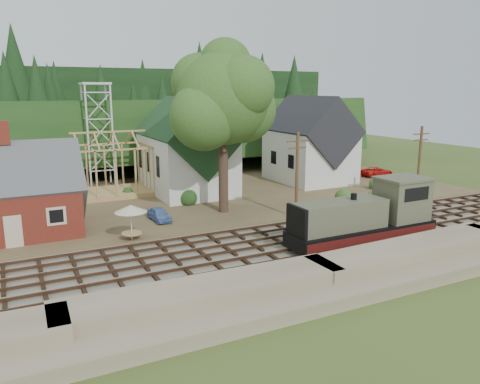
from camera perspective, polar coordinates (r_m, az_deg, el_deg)
name	(u,v)px	position (r m, az deg, el deg)	size (l,w,h in m)	color
ground	(255,249)	(35.11, 1.87, -6.95)	(140.00, 140.00, 0.00)	#384C1E
embankment	(324,292)	(28.47, 10.24, -11.92)	(64.00, 5.00, 1.60)	#7F7259
railroad_bed	(255,248)	(35.08, 1.87, -6.83)	(64.00, 11.00, 0.16)	#726B5B
village_flat	(176,198)	(50.99, -7.82, -0.73)	(64.00, 26.00, 0.30)	brown
hillside	(124,167)	(73.75, -13.91, 2.96)	(70.00, 28.00, 8.00)	#1E3F19
ridge	(104,154)	(89.27, -16.23, 4.42)	(80.00, 20.00, 12.00)	black
depot	(10,199)	(40.95, -26.23, -0.75)	(10.80, 7.41, 9.00)	#5B2014
church	(187,149)	(52.33, -6.50, 5.24)	(8.40, 15.17, 13.00)	silver
farmhouse	(310,145)	(59.20, 8.50, 5.70)	(8.40, 10.80, 10.60)	silver
timber_frame	(110,168)	(52.69, -15.53, 2.81)	(8.20, 6.20, 6.99)	tan
lattice_tower	(96,103)	(57.95, -17.12, 10.28)	(3.20, 3.20, 12.12)	silver
big_tree	(224,105)	(43.14, -1.96, 10.52)	(10.90, 8.40, 14.70)	#38281E
telegraph_pole_near	(297,174)	(41.86, 6.95, 2.15)	(2.20, 0.28, 8.00)	#4C331E
telegraph_pole_far	(419,163)	(51.61, 21.01, 3.35)	(2.20, 0.28, 8.00)	#4C331E
locomotive	(368,218)	(36.63, 15.32, -3.07)	(12.08, 3.02, 4.83)	black
car_blue	(159,214)	(41.85, -9.82, -2.68)	(1.36, 3.38, 1.15)	#5F88CD
car_red	(377,172)	(64.96, 16.34, 2.41)	(2.06, 4.46, 1.24)	red
patio_set	(131,210)	(36.62, -13.19, -2.17)	(2.45, 2.45, 2.73)	silver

